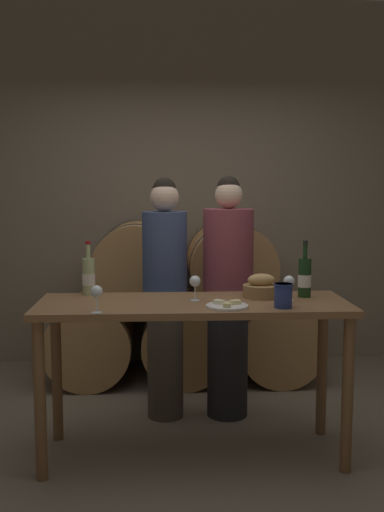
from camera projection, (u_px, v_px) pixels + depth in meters
name	position (u px, v px, depth m)	size (l,w,h in m)	color
ground_plane	(193.00, 454.00, 3.56)	(10.00, 10.00, 0.00)	#726654
stone_wall_back	(181.00, 184.00, 5.39)	(10.00, 0.12, 3.20)	#7F705B
barrel_stack	(183.00, 307.00, 4.96)	(2.21, 0.87, 1.30)	#A87A47
tasting_table	(193.00, 324.00, 3.46)	(1.79, 0.64, 0.92)	brown
person_left	(165.00, 295.00, 4.05)	(0.30, 0.30, 1.64)	#4C4238
person_right	(228.00, 296.00, 4.08)	(0.34, 0.34, 1.65)	#232326
wine_bottle_red	(305.00, 277.00, 3.58)	(0.08, 0.08, 0.34)	#193819
wine_bottle_white	(89.00, 276.00, 3.67)	(0.08, 0.08, 0.33)	#ADBC7F
blue_crock	(283.00, 295.00, 3.27)	(0.11, 0.11, 0.13)	navy
bread_basket	(261.00, 288.00, 3.58)	(0.22, 0.22, 0.14)	olive
cheese_plate	(227.00, 306.00, 3.28)	(0.23, 0.23, 0.04)	white
wine_glass_far_left	(97.00, 293.00, 3.13)	(0.06, 0.06, 0.15)	white
wine_glass_left	(195.00, 282.00, 3.46)	(0.06, 0.06, 0.15)	white
wine_glass_center	(289.00, 282.00, 3.47)	(0.06, 0.06, 0.15)	white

